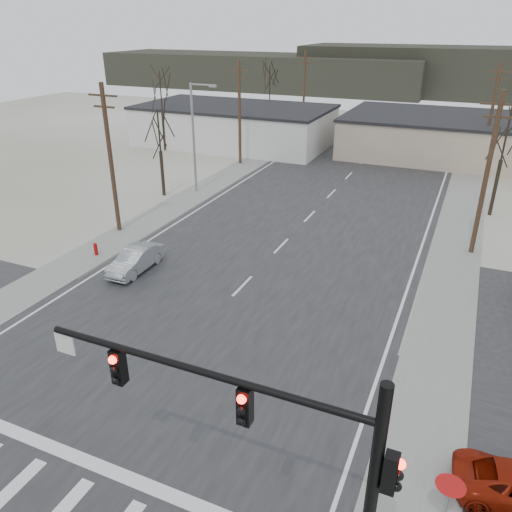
% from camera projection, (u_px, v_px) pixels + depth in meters
% --- Properties ---
extents(ground, '(140.00, 140.00, 0.00)m').
position_uv_depth(ground, '(163.00, 370.00, 21.23)').
color(ground, silver).
rests_on(ground, ground).
extents(main_road, '(18.00, 110.00, 0.05)m').
position_uv_depth(main_road, '(286.00, 241.00, 33.64)').
color(main_road, black).
rests_on(main_road, ground).
extents(cross_road, '(90.00, 10.00, 0.04)m').
position_uv_depth(cross_road, '(163.00, 369.00, 21.22)').
color(cross_road, black).
rests_on(cross_road, ground).
extents(sidewalk_left, '(3.00, 90.00, 0.06)m').
position_uv_depth(sidewalk_left, '(189.00, 198.00, 41.63)').
color(sidewalk_left, gray).
rests_on(sidewalk_left, ground).
extents(sidewalk_right, '(3.00, 90.00, 0.06)m').
position_uv_depth(sidewalk_right, '(458.00, 239.00, 33.92)').
color(sidewalk_right, gray).
rests_on(sidewalk_right, ground).
extents(traffic_signal_mast, '(8.95, 0.43, 7.20)m').
position_uv_depth(traffic_signal_mast, '(289.00, 451.00, 11.23)').
color(traffic_signal_mast, black).
rests_on(traffic_signal_mast, ground).
extents(fire_hydrant, '(0.24, 0.24, 0.87)m').
position_uv_depth(fire_hydrant, '(96.00, 249.00, 31.37)').
color(fire_hydrant, '#A50C0C').
rests_on(fire_hydrant, ground).
extents(yield_sign, '(0.80, 0.80, 2.35)m').
position_uv_depth(yield_sign, '(449.00, 493.00, 13.27)').
color(yield_sign, gray).
rests_on(yield_sign, ground).
extents(building_left_far, '(22.30, 12.30, 4.50)m').
position_uv_depth(building_left_far, '(235.00, 125.00, 59.20)').
color(building_left_far, silver).
rests_on(building_left_far, ground).
extents(building_right_far, '(26.30, 14.30, 4.30)m').
position_uv_depth(building_right_far, '(470.00, 138.00, 53.11)').
color(building_right_far, '#BCAB90').
rests_on(building_right_far, ground).
extents(upole_left_b, '(2.20, 0.30, 10.00)m').
position_uv_depth(upole_left_b, '(110.00, 158.00, 33.12)').
color(upole_left_b, '#4C3323').
rests_on(upole_left_b, ground).
extents(upole_left_c, '(2.20, 0.30, 10.00)m').
position_uv_depth(upole_left_c, '(240.00, 112.00, 49.68)').
color(upole_left_c, '#4C3323').
rests_on(upole_left_c, ground).
extents(upole_left_d, '(2.20, 0.30, 10.00)m').
position_uv_depth(upole_left_d, '(304.00, 89.00, 66.24)').
color(upole_left_d, '#4C3323').
rests_on(upole_left_d, ground).
extents(upole_right_a, '(2.20, 0.30, 10.00)m').
position_uv_depth(upole_right_a, '(487.00, 173.00, 29.72)').
color(upole_right_a, '#4C3323').
rests_on(upole_right_a, ground).
extents(upole_right_b, '(2.20, 0.30, 10.00)m').
position_uv_depth(upole_right_b, '(491.00, 115.00, 47.94)').
color(upole_right_b, '#4C3323').
rests_on(upole_right_b, ground).
extents(streetlight_main, '(2.40, 0.25, 9.00)m').
position_uv_depth(streetlight_main, '(195.00, 133.00, 41.20)').
color(streetlight_main, gray).
rests_on(streetlight_main, ground).
extents(tree_left_near, '(3.30, 3.30, 7.35)m').
position_uv_depth(tree_left_near, '(159.00, 133.00, 40.29)').
color(tree_left_near, black).
rests_on(tree_left_near, ground).
extents(tree_right_mid, '(3.74, 3.74, 8.33)m').
position_uv_depth(tree_right_mid, '(506.00, 137.00, 35.68)').
color(tree_right_mid, black).
rests_on(tree_right_mid, ground).
extents(tree_left_far, '(3.96, 3.96, 8.82)m').
position_uv_depth(tree_left_far, '(270.00, 85.00, 61.73)').
color(tree_left_far, black).
rests_on(tree_left_far, ground).
extents(tree_left_mid, '(3.96, 3.96, 8.82)m').
position_uv_depth(tree_left_mid, '(161.00, 93.00, 54.70)').
color(tree_left_mid, black).
rests_on(tree_left_mid, ground).
extents(hill_left, '(70.00, 18.00, 7.00)m').
position_uv_depth(hill_left, '(260.00, 71.00, 108.63)').
color(hill_left, '#333026').
rests_on(hill_left, ground).
extents(sedan_crossing, '(1.51, 4.18, 1.37)m').
position_uv_depth(sedan_crossing, '(135.00, 260.00, 29.33)').
color(sedan_crossing, gray).
rests_on(sedan_crossing, main_road).
extents(car_far_a, '(3.68, 5.82, 1.57)m').
position_uv_depth(car_far_a, '(407.00, 142.00, 57.59)').
color(car_far_a, black).
rests_on(car_far_a, main_road).
extents(car_far_b, '(2.06, 3.92, 1.27)m').
position_uv_depth(car_far_b, '(380.00, 114.00, 75.13)').
color(car_far_b, black).
rests_on(car_far_b, main_road).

